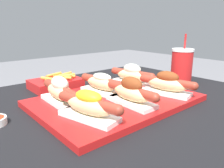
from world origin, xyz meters
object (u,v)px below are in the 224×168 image
Objects in this scene: hot_dog_1 at (131,92)px; drink_cup at (182,66)px; hot_dog_2 at (167,84)px; hot_dog_5 at (132,75)px; hot_dog_3 at (60,91)px; serving_tray at (116,100)px; fries_basket at (56,83)px; hot_dog_4 at (102,83)px; hot_dog_0 at (89,105)px.

hot_dog_1 is 0.98× the size of drink_cup.
hot_dog_5 is at bearing 88.37° from hot_dog_2.
hot_dog_3 is at bearing -177.46° from hot_dog_5.
hot_dog_5 is at bearing 2.54° from hot_dog_3.
drink_cup reaches higher than hot_dog_1.
serving_tray is 0.29m from fries_basket.
hot_dog_5 is at bearing 6.24° from hot_dog_4.
hot_dog_0 is at bearing -170.53° from drink_cup.
hot_dog_1 is at bearing -91.00° from hot_dog_4.
hot_dog_0 is 0.30m from hot_dog_2.
serving_tray is at bearing 25.81° from hot_dog_0.
hot_dog_3 is 0.31m from hot_dog_5.
hot_dog_4 is at bearing -173.76° from hot_dog_5.
hot_dog_5 is 0.29m from fries_basket.
hot_dog_3 and hot_dog_5 have the same top height.
serving_tray is at bearing 152.09° from hot_dog_2.
hot_dog_0 is 0.14m from hot_dog_3.
fries_basket is (-0.06, 0.28, 0.01)m from serving_tray.
hot_dog_4 is (0.15, -0.00, -0.00)m from hot_dog_3.
hot_dog_0 is 0.97× the size of hot_dog_1.
serving_tray is at bearing 85.55° from hot_dog_1.
hot_dog_1 is 0.20m from hot_dog_3.
serving_tray is 0.17m from hot_dog_3.
drink_cup is (0.23, -0.07, 0.02)m from hot_dog_5.
hot_dog_4 reaches higher than serving_tray.
hot_dog_3 reaches higher than hot_dog_2.
hot_dog_0 is at bearing -104.32° from fries_basket.
hot_dog_1 reaches higher than hot_dog_0.
hot_dog_5 is at bearing 163.16° from drink_cup.
hot_dog_3 is (-0.15, 0.07, 0.04)m from serving_tray.
hot_dog_5 is at bearing 43.86° from hot_dog_1.
serving_tray is at bearing -177.77° from drink_cup.
hot_dog_1 reaches higher than hot_dog_4.
hot_dog_1 reaches higher than serving_tray.
hot_dog_0 is at bearing 179.06° from hot_dog_2.
hot_dog_5 reaches higher than hot_dog_4.
hot_dog_0 is 1.06× the size of fries_basket.
hot_dog_2 is 0.25m from drink_cup.
fries_basket is (-0.22, 0.19, -0.03)m from hot_dog_5.
hot_dog_3 is at bearing 136.51° from hot_dog_1.
hot_dog_0 is at bearing -152.87° from hot_dog_5.
hot_dog_5 is (0.16, 0.02, 0.00)m from hot_dog_4.
hot_dog_2 is at bearing -0.94° from hot_dog_0.
hot_dog_5 is 0.96× the size of drink_cup.
hot_dog_0 reaches higher than hot_dog_4.
hot_dog_1 is (0.15, 0.00, 0.00)m from hot_dog_0.
hot_dog_3 is at bearing 153.77° from hot_dog_2.
drink_cup reaches higher than hot_dog_0.
fries_basket is (0.09, 0.21, -0.03)m from hot_dog_3.
hot_dog_1 is at bearing -80.44° from fries_basket.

